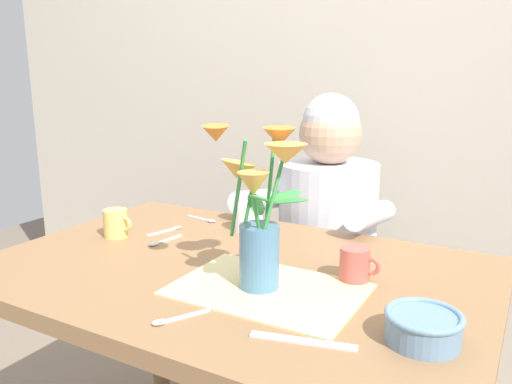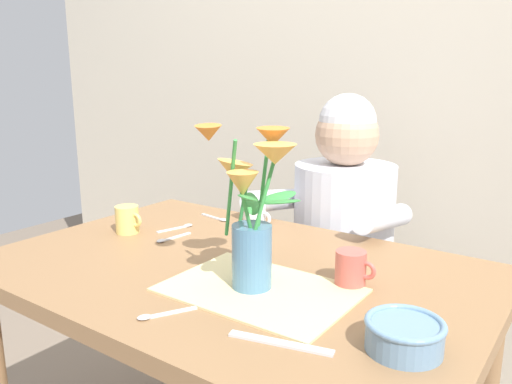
# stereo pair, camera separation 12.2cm
# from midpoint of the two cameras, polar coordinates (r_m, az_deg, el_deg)

# --- Properties ---
(wood_panel_backdrop) EXTENTS (4.00, 0.10, 2.50)m
(wood_panel_backdrop) POSITION_cam_midpoint_polar(r_m,az_deg,el_deg) (2.12, 11.21, 14.32)
(wood_panel_backdrop) COLOR beige
(wood_panel_backdrop) RESTS_ON ground_plane
(dining_table) EXTENTS (1.20, 0.80, 0.74)m
(dining_table) POSITION_cam_midpoint_polar(r_m,az_deg,el_deg) (1.29, -5.30, -12.32)
(dining_table) COLOR olive
(dining_table) RESTS_ON ground_plane
(seated_person) EXTENTS (0.45, 0.47, 1.14)m
(seated_person) POSITION_cam_midpoint_polar(r_m,az_deg,el_deg) (1.82, 6.00, -7.32)
(seated_person) COLOR #4C4C56
(seated_person) RESTS_ON ground_plane
(striped_placemat) EXTENTS (0.40, 0.28, 0.00)m
(striped_placemat) POSITION_cam_midpoint_polar(r_m,az_deg,el_deg) (1.12, -1.89, -10.90)
(striped_placemat) COLOR beige
(striped_placemat) RESTS_ON dining_table
(flower_vase) EXTENTS (0.25, 0.20, 0.36)m
(flower_vase) POSITION_cam_midpoint_polar(r_m,az_deg,el_deg) (1.07, -2.84, -1.86)
(flower_vase) COLOR teal
(flower_vase) RESTS_ON dining_table
(ceramic_bowl) EXTENTS (0.14, 0.14, 0.06)m
(ceramic_bowl) POSITION_cam_midpoint_polar(r_m,az_deg,el_deg) (0.94, 14.60, -14.39)
(ceramic_bowl) COLOR #6689A8
(ceramic_bowl) RESTS_ON dining_table
(dinner_knife) EXTENTS (0.19, 0.06, 0.00)m
(dinner_knife) POSITION_cam_midpoint_polar(r_m,az_deg,el_deg) (0.93, 1.35, -16.41)
(dinner_knife) COLOR silver
(dinner_knife) RESTS_ON dining_table
(coffee_cup) EXTENTS (0.09, 0.07, 0.08)m
(coffee_cup) POSITION_cam_midpoint_polar(r_m,az_deg,el_deg) (1.51, -3.48, -2.95)
(coffee_cup) COLOR silver
(coffee_cup) RESTS_ON dining_table
(tea_cup) EXTENTS (0.09, 0.07, 0.08)m
(tea_cup) POSITION_cam_midpoint_polar(r_m,az_deg,el_deg) (1.16, 8.08, -8.11)
(tea_cup) COLOR #CC564C
(tea_cup) RESTS_ON dining_table
(ceramic_mug) EXTENTS (0.09, 0.07, 0.08)m
(ceramic_mug) POSITION_cam_midpoint_polar(r_m,az_deg,el_deg) (1.53, -17.60, -3.39)
(ceramic_mug) COLOR #E5C666
(ceramic_mug) RESTS_ON dining_table
(spoon_0) EXTENTS (0.05, 0.12, 0.01)m
(spoon_0) POSITION_cam_midpoint_polar(r_m,az_deg,el_deg) (1.56, -11.83, -4.16)
(spoon_0) COLOR silver
(spoon_0) RESTS_ON dining_table
(spoon_1) EXTENTS (0.12, 0.04, 0.01)m
(spoon_1) POSITION_cam_midpoint_polar(r_m,az_deg,el_deg) (1.64, -7.79, -3.11)
(spoon_1) COLOR silver
(spoon_1) RESTS_ON dining_table
(spoon_2) EXTENTS (0.07, 0.11, 0.01)m
(spoon_2) POSITION_cam_midpoint_polar(r_m,az_deg,el_deg) (1.02, -12.89, -13.77)
(spoon_2) COLOR silver
(spoon_2) RESTS_ON dining_table
(spoon_3) EXTENTS (0.03, 0.12, 0.01)m
(spoon_3) POSITION_cam_midpoint_polar(r_m,az_deg,el_deg) (1.45, -12.99, -5.48)
(spoon_3) COLOR silver
(spoon_3) RESTS_ON dining_table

